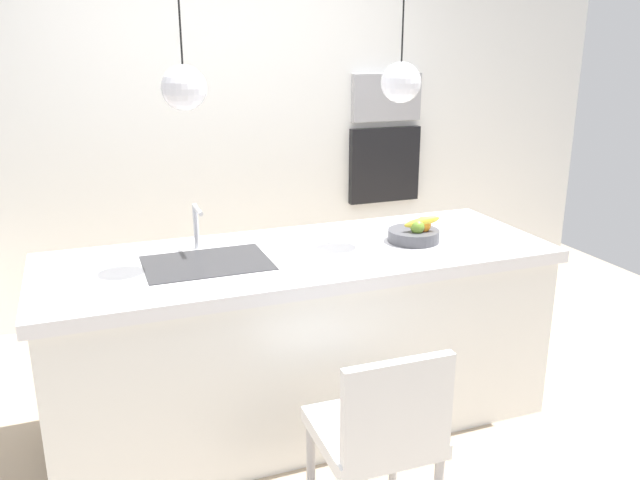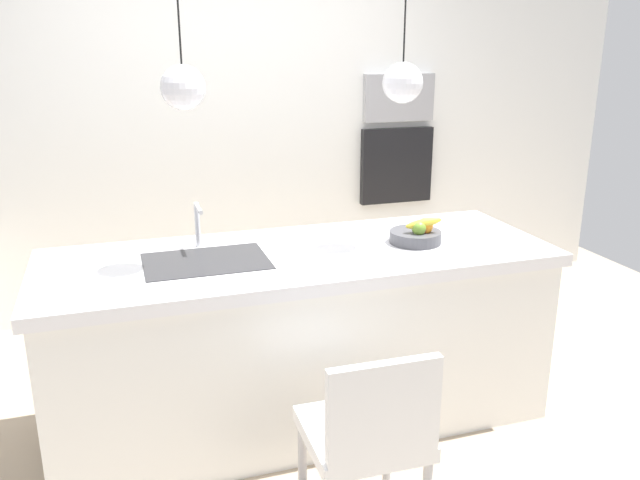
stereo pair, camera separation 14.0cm
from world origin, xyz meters
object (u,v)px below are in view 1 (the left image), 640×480
Objects in this scene: fruit_bowl at (416,233)px; oven at (384,165)px; chair_near at (380,431)px; microwave at (386,97)px.

oven is at bearing 69.04° from fruit_bowl.
oven reaches higher than chair_near.
microwave is at bearing 63.82° from chair_near.
microwave reaches higher than oven.
oven reaches higher than fruit_bowl.
chair_near is at bearing -116.18° from microwave.
microwave is 0.96× the size of oven.
fruit_bowl reaches higher than chair_near.
microwave is at bearing 69.04° from fruit_bowl.
fruit_bowl is at bearing -110.96° from microwave.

